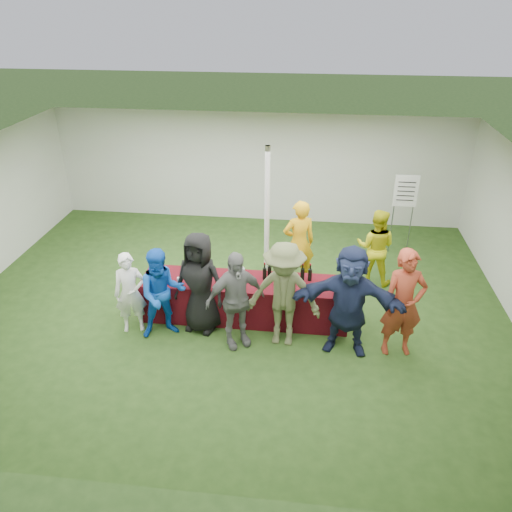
# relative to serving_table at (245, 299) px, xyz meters

# --- Properties ---
(ground) EXTENTS (60.00, 60.00, 0.00)m
(ground) POSITION_rel_serving_table_xyz_m (-0.27, 0.39, -0.38)
(ground) COLOR #284719
(ground) RESTS_ON ground
(tent) EXTENTS (10.00, 10.00, 10.00)m
(tent) POSITION_rel_serving_table_xyz_m (0.23, 1.59, 0.98)
(tent) COLOR white
(tent) RESTS_ON ground
(serving_table) EXTENTS (3.60, 0.80, 0.75)m
(serving_table) POSITION_rel_serving_table_xyz_m (0.00, 0.00, 0.00)
(serving_table) COLOR #550C12
(serving_table) RESTS_ON ground
(wine_bottles) EXTENTS (0.85, 0.15, 0.32)m
(wine_bottles) POSITION_rel_serving_table_xyz_m (0.70, 0.14, 0.50)
(wine_bottles) COLOR black
(wine_bottles) RESTS_ON serving_table
(wine_glasses) EXTENTS (2.68, 0.14, 0.16)m
(wine_glasses) POSITION_rel_serving_table_xyz_m (-0.27, -0.26, 0.49)
(wine_glasses) COLOR silver
(wine_glasses) RESTS_ON serving_table
(water_bottle) EXTENTS (0.07, 0.07, 0.23)m
(water_bottle) POSITION_rel_serving_table_xyz_m (-0.04, 0.08, 0.48)
(water_bottle) COLOR silver
(water_bottle) RESTS_ON serving_table
(bar_towel) EXTENTS (0.25, 0.18, 0.03)m
(bar_towel) POSITION_rel_serving_table_xyz_m (1.61, 0.05, 0.39)
(bar_towel) COLOR white
(bar_towel) RESTS_ON serving_table
(dump_bucket) EXTENTS (0.23, 0.23, 0.18)m
(dump_bucket) POSITION_rel_serving_table_xyz_m (1.64, -0.22, 0.46)
(dump_bucket) COLOR slate
(dump_bucket) RESTS_ON serving_table
(wine_list_sign) EXTENTS (0.50, 0.03, 1.80)m
(wine_list_sign) POSITION_rel_serving_table_xyz_m (3.06, 2.91, 0.94)
(wine_list_sign) COLOR slate
(wine_list_sign) RESTS_ON ground
(staff_pourer) EXTENTS (0.74, 0.61, 1.75)m
(staff_pourer) POSITION_rel_serving_table_xyz_m (0.88, 1.33, 0.50)
(staff_pourer) COLOR #EFAC12
(staff_pourer) RESTS_ON ground
(staff_back) EXTENTS (0.87, 0.75, 1.55)m
(staff_back) POSITION_rel_serving_table_xyz_m (2.37, 1.53, 0.40)
(staff_back) COLOR #BFBF12
(staff_back) RESTS_ON ground
(customer_0) EXTENTS (0.61, 0.49, 1.45)m
(customer_0) POSITION_rel_serving_table_xyz_m (-1.85, -0.58, 0.35)
(customer_0) COLOR white
(customer_0) RESTS_ON ground
(customer_1) EXTENTS (0.95, 0.85, 1.60)m
(customer_1) POSITION_rel_serving_table_xyz_m (-1.28, -0.65, 0.42)
(customer_1) COLOR blue
(customer_1) RESTS_ON ground
(customer_2) EXTENTS (0.99, 0.76, 1.80)m
(customer_2) POSITION_rel_serving_table_xyz_m (-0.70, -0.40, 0.52)
(customer_2) COLOR black
(customer_2) RESTS_ON ground
(customer_3) EXTENTS (1.07, 0.86, 1.70)m
(customer_3) POSITION_rel_serving_table_xyz_m (-0.04, -0.77, 0.47)
(customer_3) COLOR slate
(customer_3) RESTS_ON ground
(customer_4) EXTENTS (1.22, 0.75, 1.83)m
(customer_4) POSITION_rel_serving_table_xyz_m (0.72, -0.64, 0.54)
(customer_4) COLOR #545B35
(customer_4) RESTS_ON ground
(customer_5) EXTENTS (1.78, 0.73, 1.86)m
(customer_5) POSITION_rel_serving_table_xyz_m (1.74, -0.71, 0.56)
(customer_5) COLOR #1B2443
(customer_5) RESTS_ON ground
(customer_6) EXTENTS (0.73, 0.53, 1.83)m
(customer_6) POSITION_rel_serving_table_xyz_m (2.58, -0.67, 0.54)
(customer_6) COLOR #99351F
(customer_6) RESTS_ON ground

